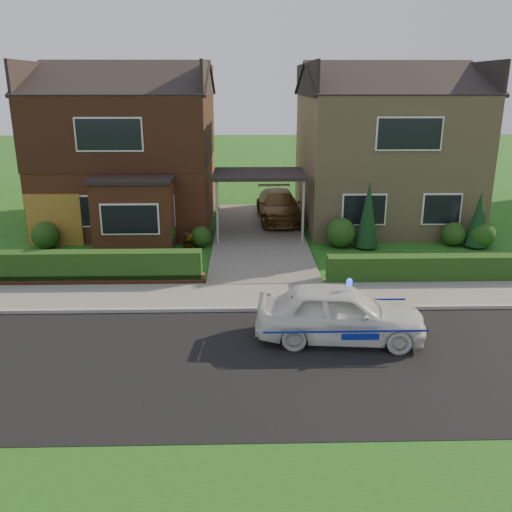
{
  "coord_description": "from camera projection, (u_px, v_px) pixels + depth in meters",
  "views": [
    {
      "loc": [
        -0.7,
        -11.32,
        6.24
      ],
      "look_at": [
        -0.32,
        3.5,
        1.52
      ],
      "focal_mm": 38.0,
      "sensor_mm": 36.0,
      "label": 1
    }
  ],
  "objects": [
    {
      "name": "shrub_right_far",
      "position": [
        482.0,
        234.0,
        21.5
      ],
      "size": [
        1.08,
        1.08,
        1.08
      ],
      "primitive_type": "sphere",
      "color": "#163210",
      "rests_on": "ground"
    },
    {
      "name": "sidewalk",
      "position": [
        266.0,
        296.0,
        16.58
      ],
      "size": [
        60.0,
        2.0,
        0.1
      ],
      "primitive_type": "cube",
      "color": "slate",
      "rests_on": "ground"
    },
    {
      "name": "carport_link",
      "position": [
        259.0,
        175.0,
        22.32
      ],
      "size": [
        3.8,
        3.0,
        2.77
      ],
      "color": "black",
      "rests_on": "ground"
    },
    {
      "name": "shrub_left_far",
      "position": [
        45.0,
        235.0,
        21.37
      ],
      "size": [
        1.08,
        1.08,
        1.08
      ],
      "primitive_type": "sphere",
      "color": "#163210",
      "rests_on": "ground"
    },
    {
      "name": "shrub_right_mid",
      "position": [
        454.0,
        234.0,
        21.78
      ],
      "size": [
        0.96,
        0.96,
        0.96
      ],
      "primitive_type": "sphere",
      "color": "#163210",
      "rests_on": "ground"
    },
    {
      "name": "house_right",
      "position": [
        382.0,
        142.0,
        25.05
      ],
      "size": [
        7.5,
        8.06,
        7.25
      ],
      "color": "tan",
      "rests_on": "ground"
    },
    {
      "name": "ground",
      "position": [
        274.0,
        363.0,
        12.69
      ],
      "size": [
        120.0,
        120.0,
        0.0
      ],
      "primitive_type": "plane",
      "color": "#185516",
      "rests_on": "ground"
    },
    {
      "name": "potted_plant_b",
      "position": [
        188.0,
        243.0,
        21.09
      ],
      "size": [
        0.47,
        0.43,
        0.69
      ],
      "primitive_type": "imported",
      "rotation": [
        0.0,
        0.0,
        0.38
      ],
      "color": "gray",
      "rests_on": "ground"
    },
    {
      "name": "conifer_b",
      "position": [
        478.0,
        221.0,
        21.33
      ],
      "size": [
        0.9,
        0.9,
        2.2
      ],
      "primitive_type": "cone",
      "color": "black",
      "rests_on": "ground"
    },
    {
      "name": "driveway_car",
      "position": [
        279.0,
        206.0,
        25.4
      ],
      "size": [
        2.1,
        4.74,
        1.35
      ],
      "primitive_type": "imported",
      "rotation": [
        0.0,
        0.0,
        0.04
      ],
      "color": "brown",
      "rests_on": "driveway"
    },
    {
      "name": "police_car",
      "position": [
        340.0,
        313.0,
        13.65
      ],
      "size": [
        3.9,
        4.38,
        1.61
      ],
      "rotation": [
        0.0,
        0.0,
        1.47
      ],
      "color": "silver",
      "rests_on": "ground"
    },
    {
      "name": "driveway",
      "position": [
        259.0,
        236.0,
        23.15
      ],
      "size": [
        3.8,
        12.0,
        0.12
      ],
      "primitive_type": "cube",
      "color": "#666059",
      "rests_on": "ground"
    },
    {
      "name": "potted_plant_a",
      "position": [
        157.0,
        266.0,
        18.2
      ],
      "size": [
        0.44,
        0.33,
        0.79
      ],
      "primitive_type": "imported",
      "rotation": [
        0.0,
        0.0,
        -0.12
      ],
      "color": "gray",
      "rests_on": "ground"
    },
    {
      "name": "conifer_a",
      "position": [
        368.0,
        217.0,
        21.16
      ],
      "size": [
        0.9,
        0.9,
        2.6
      ],
      "primitive_type": "cone",
      "color": "black",
      "rests_on": "ground"
    },
    {
      "name": "road",
      "position": [
        274.0,
        363.0,
        12.69
      ],
      "size": [
        60.0,
        6.0,
        0.02
      ],
      "primitive_type": "cube",
      "color": "black",
      "rests_on": "ground"
    },
    {
      "name": "potted_plant_c",
      "position": [
        188.0,
        242.0,
        21.08
      ],
      "size": [
        0.5,
        0.5,
        0.76
      ],
      "primitive_type": "imported",
      "rotation": [
        0.0,
        0.0,
        1.76
      ],
      "color": "gray",
      "rests_on": "ground"
    },
    {
      "name": "hedge_left",
      "position": [
        88.0,
        284.0,
        17.74
      ],
      "size": [
        7.5,
        0.55,
        0.9
      ],
      "primitive_type": "cube",
      "color": "#163210",
      "rests_on": "ground"
    },
    {
      "name": "dwarf_wall",
      "position": [
        86.0,
        280.0,
        17.54
      ],
      "size": [
        7.7,
        0.25,
        0.36
      ],
      "primitive_type": "cube",
      "color": "brown",
      "rests_on": "ground"
    },
    {
      "name": "shrub_left_mid",
      "position": [
        159.0,
        233.0,
        21.25
      ],
      "size": [
        1.32,
        1.32,
        1.32
      ],
      "primitive_type": "sphere",
      "color": "#163210",
      "rests_on": "ground"
    },
    {
      "name": "shrub_left_near",
      "position": [
        200.0,
        237.0,
        21.65
      ],
      "size": [
        0.84,
        0.84,
        0.84
      ],
      "primitive_type": "sphere",
      "color": "#163210",
      "rests_on": "ground"
    },
    {
      "name": "shrub_right_near",
      "position": [
        341.0,
        233.0,
        21.54
      ],
      "size": [
        1.2,
        1.2,
        1.2
      ],
      "primitive_type": "sphere",
      "color": "#163210",
      "rests_on": "ground"
    },
    {
      "name": "hedge_right",
      "position": [
        439.0,
        282.0,
        17.92
      ],
      "size": [
        7.5,
        0.55,
        0.8
      ],
      "primitive_type": "cube",
      "color": "#163210",
      "rests_on": "ground"
    },
    {
      "name": "kerb",
      "position": [
        268.0,
        309.0,
        15.57
      ],
      "size": [
        60.0,
        0.16,
        0.12
      ],
      "primitive_type": "cube",
      "color": "#9E9993",
      "rests_on": "ground"
    },
    {
      "name": "house_left",
      "position": [
        130.0,
        140.0,
        24.64
      ],
      "size": [
        7.5,
        9.53,
        7.25
      ],
      "color": "brown",
      "rests_on": "ground"
    },
    {
      "name": "garage_door",
      "position": [
        54.0,
        220.0,
        21.66
      ],
      "size": [
        2.2,
        0.1,
        2.1
      ],
      "primitive_type": "cube",
      "color": "#946420",
      "rests_on": "ground"
    }
  ]
}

